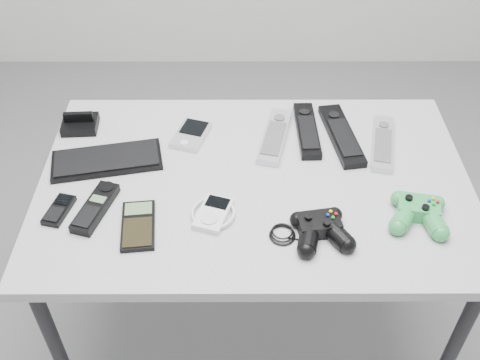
{
  "coord_description": "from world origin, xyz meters",
  "views": [
    {
      "loc": [
        -0.01,
        -1.02,
        1.66
      ],
      "look_at": [
        -0.01,
        -0.03,
        0.73
      ],
      "focal_mm": 42.0,
      "sensor_mm": 36.0,
      "label": 1
    }
  ],
  "objects_px": {
    "remote_silver_a": "(275,136)",
    "controller_green": "(419,211)",
    "desk": "(254,197)",
    "remote_black_b": "(341,135)",
    "pda_keyboard": "(107,160)",
    "pda": "(191,134)",
    "cordless_handset": "(95,208)",
    "controller_black": "(321,228)",
    "remote_black_a": "(307,130)",
    "remote_silver_b": "(383,143)",
    "calculator": "(138,225)",
    "mobile_phone": "(59,210)",
    "mp3_player": "(213,213)"
  },
  "relations": [
    {
      "from": "remote_black_b",
      "to": "remote_silver_b",
      "type": "height_order",
      "value": "remote_black_b"
    },
    {
      "from": "desk",
      "to": "pda_keyboard",
      "type": "distance_m",
      "value": 0.39
    },
    {
      "from": "remote_silver_a",
      "to": "controller_green",
      "type": "bearing_deg",
      "value": -30.06
    },
    {
      "from": "desk",
      "to": "calculator",
      "type": "height_order",
      "value": "calculator"
    },
    {
      "from": "controller_green",
      "to": "controller_black",
      "type": "bearing_deg",
      "value": -156.43
    },
    {
      "from": "remote_black_a",
      "to": "cordless_handset",
      "type": "bearing_deg",
      "value": -151.7
    },
    {
      "from": "cordless_handset",
      "to": "controller_green",
      "type": "relative_size",
      "value": 1.12
    },
    {
      "from": "mobile_phone",
      "to": "controller_black",
      "type": "height_order",
      "value": "controller_black"
    },
    {
      "from": "pda",
      "to": "cordless_handset",
      "type": "relative_size",
      "value": 0.76
    },
    {
      "from": "pda",
      "to": "desk",
      "type": "bearing_deg",
      "value": -27.17
    },
    {
      "from": "mobile_phone",
      "to": "pda",
      "type": "bearing_deg",
      "value": 57.66
    },
    {
      "from": "desk",
      "to": "mobile_phone",
      "type": "height_order",
      "value": "mobile_phone"
    },
    {
      "from": "remote_silver_b",
      "to": "desk",
      "type": "bearing_deg",
      "value": -147.01
    },
    {
      "from": "remote_black_b",
      "to": "calculator",
      "type": "xyz_separation_m",
      "value": [
        -0.5,
        -0.32,
        -0.0
      ]
    },
    {
      "from": "pda",
      "to": "controller_green",
      "type": "distance_m",
      "value": 0.62
    },
    {
      "from": "remote_silver_b",
      "to": "calculator",
      "type": "height_order",
      "value": "remote_silver_b"
    },
    {
      "from": "pda_keyboard",
      "to": "mobile_phone",
      "type": "bearing_deg",
      "value": -125.76
    },
    {
      "from": "remote_black_a",
      "to": "remote_silver_a",
      "type": "bearing_deg",
      "value": -164.29
    },
    {
      "from": "mobile_phone",
      "to": "calculator",
      "type": "distance_m",
      "value": 0.2
    },
    {
      "from": "desk",
      "to": "cordless_handset",
      "type": "bearing_deg",
      "value": -163.66
    },
    {
      "from": "cordless_handset",
      "to": "controller_black",
      "type": "xyz_separation_m",
      "value": [
        0.51,
        -0.07,
        0.01
      ]
    },
    {
      "from": "controller_green",
      "to": "cordless_handset",
      "type": "bearing_deg",
      "value": -170.74
    },
    {
      "from": "pda",
      "to": "controller_green",
      "type": "bearing_deg",
      "value": -11.53
    },
    {
      "from": "remote_black_b",
      "to": "controller_green",
      "type": "bearing_deg",
      "value": -74.4
    },
    {
      "from": "remote_black_a",
      "to": "remote_silver_b",
      "type": "bearing_deg",
      "value": -17.3
    },
    {
      "from": "remote_silver_a",
      "to": "remote_silver_b",
      "type": "distance_m",
      "value": 0.28
    },
    {
      "from": "cordless_handset",
      "to": "pda",
      "type": "bearing_deg",
      "value": 70.03
    },
    {
      "from": "mobile_phone",
      "to": "cordless_handset",
      "type": "height_order",
      "value": "cordless_handset"
    },
    {
      "from": "desk",
      "to": "remote_silver_b",
      "type": "xyz_separation_m",
      "value": [
        0.34,
        0.13,
        0.07
      ]
    },
    {
      "from": "desk",
      "to": "remote_silver_a",
      "type": "xyz_separation_m",
      "value": [
        0.06,
        0.16,
        0.07
      ]
    },
    {
      "from": "pda",
      "to": "remote_black_a",
      "type": "height_order",
      "value": "remote_black_a"
    },
    {
      "from": "desk",
      "to": "remote_black_b",
      "type": "bearing_deg",
      "value": 34.58
    },
    {
      "from": "cordless_handset",
      "to": "remote_silver_a",
      "type": "bearing_deg",
      "value": 48.4
    },
    {
      "from": "mobile_phone",
      "to": "controller_green",
      "type": "relative_size",
      "value": 0.68
    },
    {
      "from": "pda_keyboard",
      "to": "pda",
      "type": "distance_m",
      "value": 0.23
    },
    {
      "from": "desk",
      "to": "controller_black",
      "type": "height_order",
      "value": "controller_black"
    },
    {
      "from": "controller_green",
      "to": "remote_black_b",
      "type": "bearing_deg",
      "value": 125.58
    },
    {
      "from": "mobile_phone",
      "to": "calculator",
      "type": "relative_size",
      "value": 0.66
    },
    {
      "from": "remote_black_a",
      "to": "calculator",
      "type": "distance_m",
      "value": 0.54
    },
    {
      "from": "desk",
      "to": "remote_black_b",
      "type": "relative_size",
      "value": 4.19
    },
    {
      "from": "calculator",
      "to": "remote_silver_a",
      "type": "bearing_deg",
      "value": 38.59
    },
    {
      "from": "pda_keyboard",
      "to": "mp3_player",
      "type": "xyz_separation_m",
      "value": [
        0.28,
        -0.19,
        0.0
      ]
    },
    {
      "from": "remote_silver_a",
      "to": "remote_black_b",
      "type": "distance_m",
      "value": 0.18
    },
    {
      "from": "desk",
      "to": "mobile_phone",
      "type": "relative_size",
      "value": 11.07
    },
    {
      "from": "pda_keyboard",
      "to": "remote_black_a",
      "type": "xyz_separation_m",
      "value": [
        0.52,
        0.12,
        0.0
      ]
    },
    {
      "from": "remote_silver_a",
      "to": "controller_green",
      "type": "xyz_separation_m",
      "value": [
        0.31,
        -0.29,
        0.01
      ]
    },
    {
      "from": "pda_keyboard",
      "to": "remote_silver_a",
      "type": "height_order",
      "value": "remote_silver_a"
    },
    {
      "from": "pda_keyboard",
      "to": "pda",
      "type": "height_order",
      "value": "pda"
    },
    {
      "from": "pda_keyboard",
      "to": "remote_silver_b",
      "type": "height_order",
      "value": "remote_silver_b"
    },
    {
      "from": "pda",
      "to": "controller_black",
      "type": "height_order",
      "value": "controller_black"
    }
  ]
}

